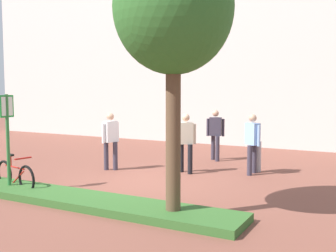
% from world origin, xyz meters
% --- Properties ---
extents(ground_plane, '(60.00, 60.00, 0.00)m').
position_xyz_m(ground_plane, '(0.00, 0.00, 0.00)').
color(ground_plane, brown).
extents(building_facade, '(28.00, 1.20, 10.00)m').
position_xyz_m(building_facade, '(0.00, 8.36, 5.00)').
color(building_facade, silver).
rests_on(building_facade, ground).
extents(planter_strip, '(7.00, 1.10, 0.16)m').
position_xyz_m(planter_strip, '(-0.00, -2.30, 0.08)').
color(planter_strip, '#336028').
rests_on(planter_strip, ground).
extents(tree_sidewalk, '(2.20, 2.20, 5.10)m').
position_xyz_m(tree_sidewalk, '(2.09, -2.26, 3.85)').
color(tree_sidewalk, brown).
rests_on(tree_sidewalk, ground).
extents(parking_sign_post, '(0.08, 0.36, 2.31)m').
position_xyz_m(parking_sign_post, '(-2.24, -2.30, 1.51)').
color(parking_sign_post, '#2D7238').
rests_on(parking_sign_post, ground).
extents(bike_at_sign, '(1.65, 0.51, 0.86)m').
position_xyz_m(bike_at_sign, '(-2.28, -2.09, 0.35)').
color(bike_at_sign, black).
rests_on(bike_at_sign, ground).
extents(bollard_steel, '(0.16, 0.16, 0.90)m').
position_xyz_m(bollard_steel, '(2.32, 2.77, 0.45)').
color(bollard_steel, '#ADADB2').
rests_on(bollard_steel, ground).
extents(person_shirt_white, '(0.39, 0.59, 1.72)m').
position_xyz_m(person_shirt_white, '(-1.67, 0.99, 0.98)').
color(person_shirt_white, '#383342').
rests_on(person_shirt_white, ground).
extents(person_shirt_blue, '(0.54, 0.53, 1.72)m').
position_xyz_m(person_shirt_blue, '(2.25, 2.36, 0.98)').
color(person_shirt_blue, '#383342').
rests_on(person_shirt_blue, ground).
extents(person_suited_dark, '(0.59, 0.37, 1.72)m').
position_xyz_m(person_suited_dark, '(0.50, 3.99, 0.98)').
color(person_suited_dark, '#383342').
rests_on(person_suited_dark, ground).
extents(person_casual_tan, '(0.50, 0.44, 1.72)m').
position_xyz_m(person_casual_tan, '(0.50, 1.64, 0.98)').
color(person_casual_tan, black).
rests_on(person_casual_tan, ground).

